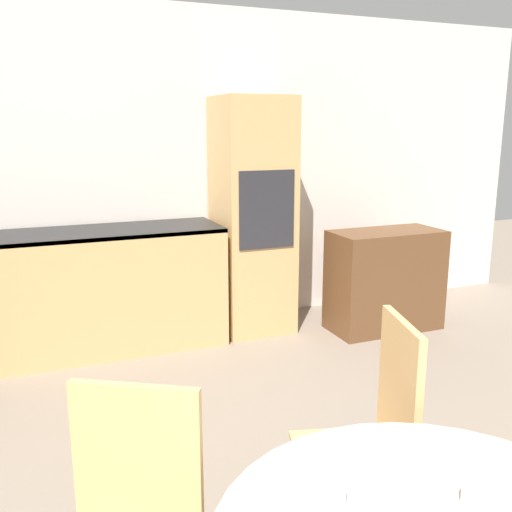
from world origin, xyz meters
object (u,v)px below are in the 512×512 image
oven_unit (253,217)px  cup (331,495)px  chair_far_right (375,431)px  bowl_centre (489,500)px  sideboard (385,280)px

oven_unit → cup: size_ratio=25.00×
chair_far_right → bowl_centre: size_ratio=7.13×
oven_unit → bowl_centre: oven_unit is taller
cup → chair_far_right: bearing=47.1°
chair_far_right → bowl_centre: bearing=4.9°
bowl_centre → sideboard: bearing=59.5°
bowl_centre → oven_unit: bearing=78.3°
sideboard → chair_far_right: 2.67m
oven_unit → sideboard: (1.01, -0.43, -0.53)m
oven_unit → cup: 3.33m
chair_far_right → bowl_centre: 0.74m
cup → bowl_centre: bearing=-22.6°
cup → bowl_centre: cup is taller
sideboard → bowl_centre: 3.35m
sideboard → oven_unit: bearing=156.9°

